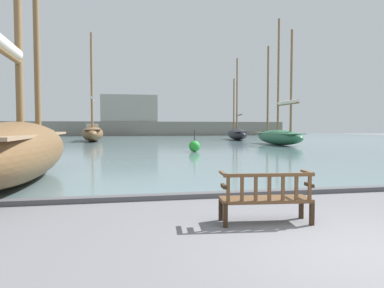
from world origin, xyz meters
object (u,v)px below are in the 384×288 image
object	(u,v)px
sailboat_distant_harbor	(237,133)
sailboat_centre_channel	(92,131)
sailboat_far_port	(19,145)
park_bench	(266,197)
channel_buoy	(194,146)
sailboat_nearest_port	(279,134)

from	to	relation	value
sailboat_distant_harbor	sailboat_centre_channel	bearing A→B (deg)	-177.03
sailboat_far_port	park_bench	bearing A→B (deg)	-44.59
park_bench	channel_buoy	size ratio (longest dim) A/B	1.14
sailboat_nearest_port	sailboat_distant_harbor	bearing A→B (deg)	88.95
sailboat_far_port	channel_buoy	distance (m)	13.35
channel_buoy	sailboat_distant_harbor	bearing A→B (deg)	64.45
park_bench	sailboat_nearest_port	world-z (taller)	sailboat_nearest_port
sailboat_distant_harbor	channel_buoy	bearing A→B (deg)	-115.55
sailboat_nearest_port	channel_buoy	distance (m)	12.08
sailboat_centre_channel	sailboat_nearest_port	size ratio (longest dim) A/B	1.09
park_bench	sailboat_far_port	xyz separation A→B (m)	(-5.64, 5.56, 0.69)
park_bench	sailboat_centre_channel	world-z (taller)	sailboat_centre_channel
sailboat_far_port	sailboat_nearest_port	size ratio (longest dim) A/B	1.02
park_bench	sailboat_distant_harbor	size ratio (longest dim) A/B	0.16
park_bench	sailboat_distant_harbor	distance (m)	38.63
sailboat_far_port	sailboat_distant_harbor	size ratio (longest dim) A/B	1.12
park_bench	sailboat_distant_harbor	xyz separation A→B (m)	(11.73, 36.81, 0.46)
sailboat_distant_harbor	sailboat_nearest_port	size ratio (longest dim) A/B	0.91
sailboat_nearest_port	sailboat_centre_channel	bearing A→B (deg)	146.14
sailboat_far_port	sailboat_centre_channel	size ratio (longest dim) A/B	0.93
sailboat_far_port	sailboat_nearest_port	xyz separation A→B (m)	(17.14, 18.38, -0.09)
sailboat_centre_channel	sailboat_nearest_port	distance (m)	21.41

